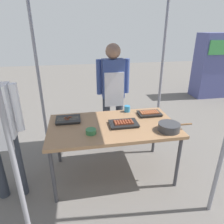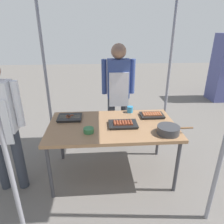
# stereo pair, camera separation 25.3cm
# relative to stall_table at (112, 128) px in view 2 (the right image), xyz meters

# --- Properties ---
(ground_plane) EXTENTS (18.00, 18.00, 0.00)m
(ground_plane) POSITION_rel_stall_table_xyz_m (0.00, 0.00, -0.70)
(ground_plane) COLOR #66605B
(stall_table) EXTENTS (1.60, 0.90, 0.75)m
(stall_table) POSITION_rel_stall_table_xyz_m (0.00, 0.00, 0.00)
(stall_table) COLOR #9E724C
(stall_table) RESTS_ON ground
(tray_grilled_sausages) EXTENTS (0.31, 0.22, 0.05)m
(tray_grilled_sausages) POSITION_rel_stall_table_xyz_m (0.56, 0.21, 0.07)
(tray_grilled_sausages) COLOR black
(tray_grilled_sausages) RESTS_ON stall_table
(tray_meat_skewers) EXTENTS (0.32, 0.26, 0.04)m
(tray_meat_skewers) POSITION_rel_stall_table_xyz_m (-0.56, 0.21, 0.07)
(tray_meat_skewers) COLOR black
(tray_meat_skewers) RESTS_ON stall_table
(tray_pork_links) EXTENTS (0.36, 0.24, 0.05)m
(tray_pork_links) POSITION_rel_stall_table_xyz_m (0.13, -0.04, 0.07)
(tray_pork_links) COLOR black
(tray_pork_links) RESTS_ON stall_table
(cooking_wok) EXTENTS (0.42, 0.26, 0.09)m
(cooking_wok) POSITION_rel_stall_table_xyz_m (0.63, -0.28, 0.10)
(cooking_wok) COLOR #38383A
(cooking_wok) RESTS_ON stall_table
(condiment_bowl) EXTENTS (0.12, 0.12, 0.06)m
(condiment_bowl) POSITION_rel_stall_table_xyz_m (-0.29, -0.19, 0.08)
(condiment_bowl) COLOR #33723F
(condiment_bowl) RESTS_ON stall_table
(drink_cup_near_edge) EXTENTS (0.08, 0.08, 0.09)m
(drink_cup_near_edge) POSITION_rel_stall_table_xyz_m (0.28, 0.38, 0.10)
(drink_cup_near_edge) COLOR #338CBF
(drink_cup_near_edge) RESTS_ON stall_table
(vendor_woman) EXTENTS (0.52, 0.23, 1.67)m
(vendor_woman) POSITION_rel_stall_table_xyz_m (0.15, 0.80, 0.30)
(vendor_woman) COLOR #333842
(vendor_woman) RESTS_ON ground
(customer_nearby) EXTENTS (0.52, 0.23, 1.59)m
(customer_nearby) POSITION_rel_stall_table_xyz_m (-1.26, -0.18, 0.25)
(customer_nearby) COLOR #333842
(customer_nearby) RESTS_ON ground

